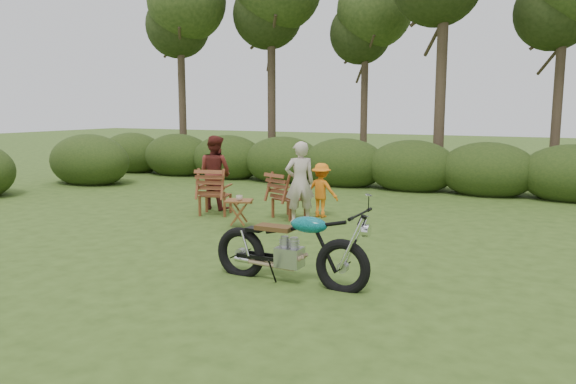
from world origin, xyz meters
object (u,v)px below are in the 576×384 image
at_px(cup, 239,198).
at_px(adult_b, 216,209).
at_px(side_table, 239,214).
at_px(child, 321,217).
at_px(lawn_chair_right, 289,218).
at_px(lawn_chair_left, 216,214).
at_px(motorcycle, 289,282).
at_px(adult_a, 300,223).

distance_m(cup, adult_b, 2.25).
relative_size(side_table, child, 0.47).
relative_size(lawn_chair_right, lawn_chair_left, 0.95).
bearing_deg(child, lawn_chair_left, 22.31).
bearing_deg(lawn_chair_left, motorcycle, 118.52).
distance_m(motorcycle, child, 4.47).
bearing_deg(lawn_chair_right, adult_b, 14.21).
bearing_deg(side_table, child, 59.27).
xyz_separation_m(lawn_chair_left, child, (2.14, 0.76, 0.00)).
xyz_separation_m(side_table, adult_b, (-1.51, 1.48, -0.27)).
relative_size(lawn_chair_right, adult_a, 0.59).
height_order(adult_a, adult_b, adult_b).
height_order(lawn_chair_left, cup, cup).
bearing_deg(lawn_chair_left, adult_b, -73.25).
height_order(motorcycle, side_table, motorcycle).
bearing_deg(side_table, adult_a, 47.99).
height_order(lawn_chair_right, cup, cup).
bearing_deg(side_table, motorcycle, -47.79).
bearing_deg(adult_a, adult_b, -50.73).
distance_m(lawn_chair_right, lawn_chair_left, 1.62).
height_order(motorcycle, adult_b, adult_b).
xyz_separation_m(lawn_chair_right, adult_a, (0.41, -0.34, 0.00)).
relative_size(lawn_chair_left, adult_b, 0.60).
xyz_separation_m(motorcycle, cup, (-2.30, 2.54, 0.59)).
bearing_deg(child, cup, 63.72).
bearing_deg(side_table, adult_b, 135.64).
distance_m(motorcycle, adult_a, 3.83).
relative_size(motorcycle, lawn_chair_right, 2.20).
relative_size(lawn_chair_left, cup, 7.89).
relative_size(cup, adult_b, 0.08).
bearing_deg(motorcycle, lawn_chair_left, 135.54).
bearing_deg(motorcycle, adult_a, 113.74).
height_order(side_table, adult_b, adult_b).
height_order(adult_a, child, adult_a).
xyz_separation_m(side_table, cup, (0.04, -0.04, 0.32)).
relative_size(lawn_chair_left, adult_a, 0.62).
distance_m(lawn_chair_left, adult_b, 0.67).
height_order(lawn_chair_left, adult_a, adult_a).
bearing_deg(adult_a, cup, 12.95).
bearing_deg(adult_a, side_table, 10.26).
xyz_separation_m(lawn_chair_left, adult_b, (-0.37, 0.57, 0.00)).
xyz_separation_m(motorcycle, lawn_chair_right, (-1.91, 3.86, 0.00)).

